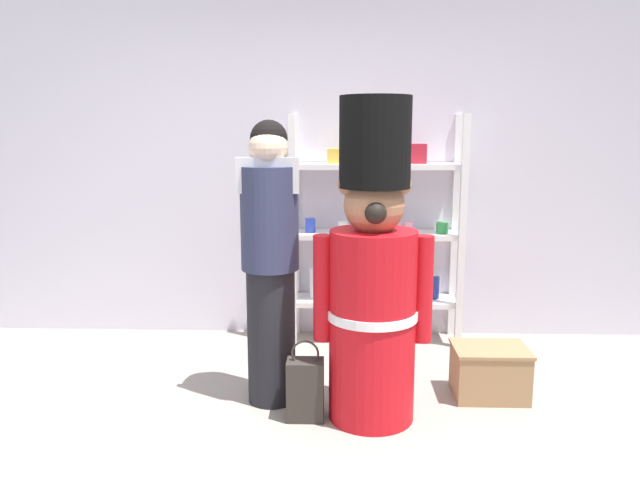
# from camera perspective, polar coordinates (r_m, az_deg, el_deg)

# --- Properties ---
(back_wall) EXTENTS (6.40, 0.12, 2.60)m
(back_wall) POSITION_cam_1_polar(r_m,az_deg,el_deg) (4.72, -0.60, 6.68)
(back_wall) COLOR silver
(back_wall) RESTS_ON ground_plane
(merchandise_shelf) EXTENTS (1.28, 0.35, 1.72)m
(merchandise_shelf) POSITION_cam_1_polar(r_m,az_deg,el_deg) (4.56, 5.24, 0.96)
(merchandise_shelf) COLOR white
(merchandise_shelf) RESTS_ON ground_plane
(teddy_bear_guard) EXTENTS (0.65, 0.50, 1.78)m
(teddy_bear_guard) POSITION_cam_1_polar(r_m,az_deg,el_deg) (3.30, 5.03, -3.79)
(teddy_bear_guard) COLOR red
(teddy_bear_guard) RESTS_ON ground_plane
(person_shopper) EXTENTS (0.35, 0.33, 1.66)m
(person_shopper) POSITION_cam_1_polar(r_m,az_deg,el_deg) (3.50, -4.73, -1.72)
(person_shopper) COLOR black
(person_shopper) RESTS_ON ground_plane
(shopping_bag) EXTENTS (0.21, 0.14, 0.46)m
(shopping_bag) POSITION_cam_1_polar(r_m,az_deg,el_deg) (3.47, -1.40, -13.88)
(shopping_bag) COLOR #332D28
(shopping_bag) RESTS_ON ground_plane
(display_crate) EXTENTS (0.45, 0.34, 0.31)m
(display_crate) POSITION_cam_1_polar(r_m,az_deg,el_deg) (3.89, 15.73, -11.89)
(display_crate) COLOR #9E7A51
(display_crate) RESTS_ON ground_plane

